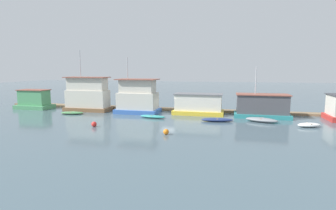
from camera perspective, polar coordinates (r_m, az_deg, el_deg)
ground_plane at (r=39.09m, az=0.34°, el=-1.84°), size 200.00×200.00×0.00m
dock_walkway at (r=42.14m, az=1.31°, el=-0.93°), size 59.60×1.77×0.30m
houseboat_green at (r=49.06m, az=-27.10°, el=0.97°), size 5.71×3.33×3.19m
houseboat_brown at (r=43.32m, az=-17.09°, el=2.03°), size 7.20×3.22×9.47m
houseboat_blue at (r=39.61m, az=-6.61°, el=1.57°), size 6.42×3.95×8.27m
houseboat_yellow at (r=38.36m, az=6.61°, el=0.11°), size 7.31×3.32×3.05m
houseboat_teal at (r=38.00m, az=19.76°, el=-0.24°), size 7.32×3.41×6.89m
dinghy_green at (r=41.11m, az=-20.12°, el=-1.59°), size 3.56×1.89×0.35m
dinghy_teal at (r=35.51m, az=-3.37°, el=-2.51°), size 3.73×1.51×0.40m
dinghy_navy at (r=33.64m, az=10.61°, el=-3.17°), size 4.13×1.77×0.45m
dinghy_grey at (r=34.78m, az=19.69°, el=-3.06°), size 4.18×2.65×0.55m
dinghy_white at (r=33.96m, az=28.35°, el=-3.84°), size 2.86×1.86×0.50m
mooring_post_near_left at (r=40.51m, az=4.01°, el=-0.02°), size 0.22×0.22×2.09m
mooring_post_far_right at (r=47.36m, az=-19.08°, el=0.23°), size 0.30×0.30×1.31m
mooring_post_near_right at (r=40.48m, az=4.35°, el=-0.12°), size 0.24×0.24×1.96m
buoy_red at (r=31.23m, az=-15.80°, el=-4.05°), size 0.61×0.61×0.61m
buoy_orange at (r=26.54m, az=-0.43°, el=-5.86°), size 0.58×0.58×0.58m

